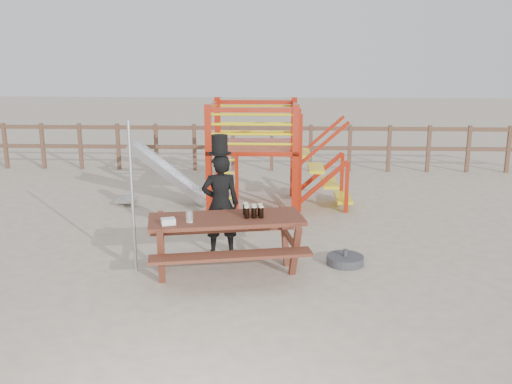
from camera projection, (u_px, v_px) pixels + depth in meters
name	position (u px, v px, depth m)	size (l,w,h in m)	color
ground	(228.00, 273.00, 8.05)	(60.00, 60.00, 0.00)	beige
back_fence	(252.00, 142.00, 14.66)	(15.09, 0.09, 1.20)	brown
playground_fort	(250.00, 153.00, 11.26)	(4.71, 1.84, 2.10)	#AD210B
picnic_table	(226.00, 238.00, 7.90)	(2.36, 1.85, 0.82)	brown
man_with_hat	(221.00, 202.00, 8.62)	(0.63, 0.47, 1.84)	black
metal_pole	(132.00, 198.00, 7.87)	(0.05, 0.05, 2.14)	#B2B2B7
parasol_base	(345.00, 260.00, 8.35)	(0.54, 0.54, 0.23)	#3B3B40
paper_bag	(168.00, 221.00, 7.51)	(0.18, 0.14, 0.08)	white
stout_pints	(253.00, 211.00, 7.85)	(0.30, 0.26, 0.17)	black
empty_glasses	(189.00, 217.00, 7.60)	(0.10, 0.07, 0.15)	silver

